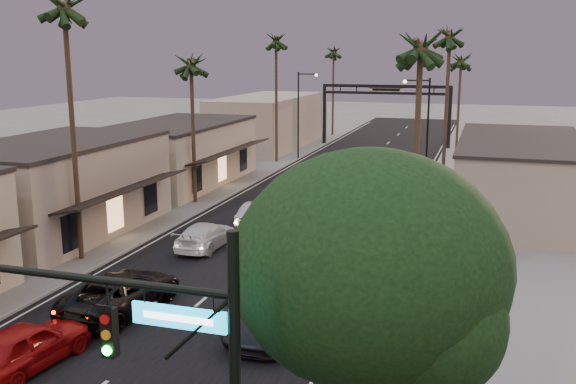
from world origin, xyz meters
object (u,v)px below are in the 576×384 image
Objects in this scene: palm_lc at (191,59)px; palm_rb at (450,31)px; palm_lb at (63,0)px; palm_rc at (461,57)px; oncoming_pickup at (122,292)px; oncoming_silver at (260,214)px; curbside_near at (275,313)px; traffic_signal at (142,360)px; corner_tree at (372,277)px; arch at (386,100)px; palm_ra at (421,39)px; streetlight_left at (301,108)px; palm_far at (334,49)px; curbside_black at (354,276)px; streetlight_right at (424,125)px; palm_ld at (276,37)px; oncoming_red at (26,346)px.

palm_lc is 19.07m from palm_rb.
palm_lb reaches higher than palm_rc.
oncoming_silver is at bearing -88.71° from oncoming_pickup.
oncoming_pickup reaches higher than curbside_near.
palm_lb is at bearing 128.44° from traffic_signal.
arch is at bearing 98.62° from corner_tree.
palm_ra is 40.01m from palm_rc.
streetlight_left is 20.96m from palm_far.
oncoming_pickup reaches higher than curbside_black.
palm_ld reaches higher than streetlight_right.
oncoming_red is 9.13m from curbside_near.
oncoming_pickup is at bearing -179.42° from curbside_near.
palm_far reaches higher than oncoming_silver.
palm_rb is 37.98m from palm_far.
oncoming_silver reaches higher than curbside_black.
oncoming_silver is at bearing 137.19° from curbside_black.
palm_far reaches higher than traffic_signal.
palm_ld reaches higher than corner_tree.
corner_tree is 24.36m from palm_lb.
arch is at bearing -91.93° from oncoming_silver.
streetlight_left is at bearing -119.97° from arch.
traffic_signal is 13.27m from curbside_near.
palm_rb is (0.00, 20.00, 0.97)m from palm_ra.
curbside_near is (12.47, -61.53, -10.63)m from palm_far.
arch is 1.15× the size of palm_ra.
oncoming_red is 5.52m from oncoming_pickup.
corner_tree is at bearing -58.05° from curbside_near.
arch is at bearing 105.47° from streetlight_right.
palm_ld is at bearing -76.75° from oncoming_pickup.
palm_lc is at bearing -121.56° from palm_rc.
oncoming_pickup is at bearing -103.50° from palm_rc.
corner_tree is 51.28m from palm_ld.
traffic_signal is 55.45m from streetlight_left.
arch is 3.22× the size of oncoming_silver.
traffic_signal is at bearing -137.69° from corner_tree.
streetlight_left is 41.86m from oncoming_pickup.
palm_far is (0.30, 23.00, -0.97)m from palm_ld.
streetlight_right is at bearing 93.89° from corner_tree.
palm_rb reaches higher than oncoming_red.
palm_ld is 40.54m from oncoming_pickup.
palm_lc is at bearing 122.34° from corner_tree.
streetlight_left reaches higher than curbside_black.
palm_ld is (0.00, 19.00, 1.95)m from palm_lc.
palm_far reaches higher than oncoming_pickup.
streetlight_right is at bearing 55.99° from palm_lb.
palm_rb is 25.06m from curbside_black.
palm_far is at bearing 89.25° from palm_ld.
curbside_near is (-4.43, -27.53, -11.60)m from palm_rb.
palm_rc is at bearing 87.22° from traffic_signal.
traffic_signal is 28.92m from oncoming_silver.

